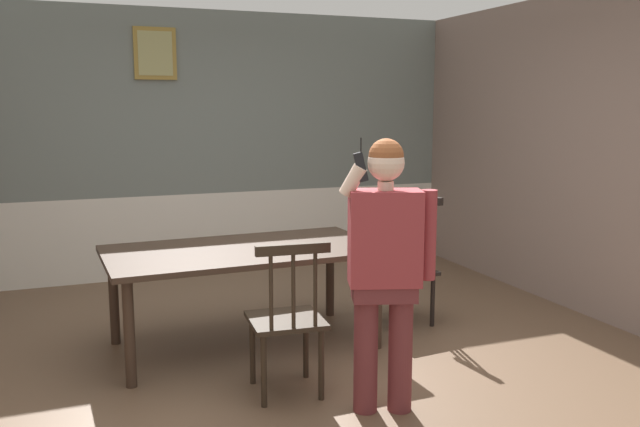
{
  "coord_description": "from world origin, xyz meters",
  "views": [
    {
      "loc": [
        -1.43,
        -4.03,
        1.77
      ],
      "look_at": [
        0.01,
        -0.31,
        1.12
      ],
      "focal_mm": 37.79,
      "sensor_mm": 36.0,
      "label": 1
    }
  ],
  "objects_px": {
    "dining_table": "(244,258)",
    "chair_by_doorway": "(287,319)",
    "chair_near_window": "(406,265)",
    "person_figure": "(386,260)"
  },
  "relations": [
    {
      "from": "person_figure",
      "to": "chair_by_doorway",
      "type": "bearing_deg",
      "value": -24.11
    },
    {
      "from": "chair_near_window",
      "to": "person_figure",
      "type": "relative_size",
      "value": 0.66
    },
    {
      "from": "chair_near_window",
      "to": "person_figure",
      "type": "distance_m",
      "value": 1.69
    },
    {
      "from": "dining_table",
      "to": "chair_near_window",
      "type": "bearing_deg",
      "value": 2.19
    },
    {
      "from": "dining_table",
      "to": "person_figure",
      "type": "bearing_deg",
      "value": -70.08
    },
    {
      "from": "dining_table",
      "to": "chair_by_doorway",
      "type": "distance_m",
      "value": 0.93
    },
    {
      "from": "dining_table",
      "to": "chair_by_doorway",
      "type": "xyz_separation_m",
      "value": [
        0.03,
        -0.91,
        -0.19
      ]
    },
    {
      "from": "chair_near_window",
      "to": "chair_by_doorway",
      "type": "xyz_separation_m",
      "value": [
        -1.34,
        -0.96,
        -0.0
      ]
    },
    {
      "from": "chair_by_doorway",
      "to": "dining_table",
      "type": "bearing_deg",
      "value": 96.39
    },
    {
      "from": "chair_near_window",
      "to": "chair_by_doorway",
      "type": "height_order",
      "value": "chair_near_window"
    }
  ]
}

